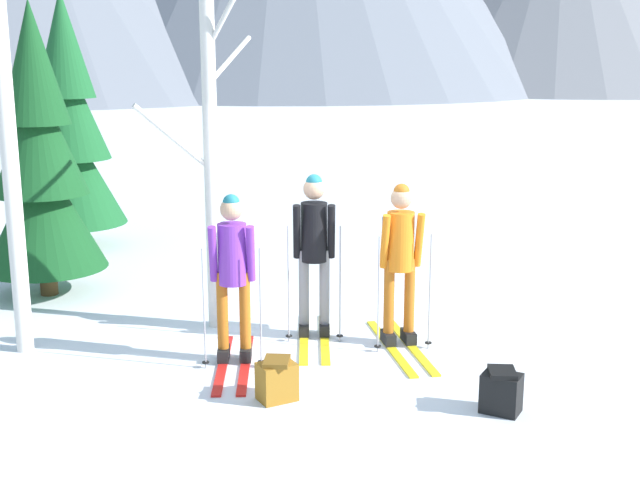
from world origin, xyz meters
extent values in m
plane|color=white|center=(0.00, 0.00, 0.00)|extent=(400.00, 400.00, 0.00)
cube|color=red|center=(-0.82, -0.59, 0.01)|extent=(0.26, 1.58, 0.02)
cube|color=red|center=(-1.04, -0.61, 0.01)|extent=(0.26, 1.58, 0.02)
cube|color=black|center=(-0.83, -0.49, 0.08)|extent=(0.14, 0.27, 0.12)
cylinder|color=#B76019|center=(-0.83, -0.49, 0.52)|extent=(0.11, 0.11, 0.80)
cube|color=black|center=(-1.05, -0.51, 0.08)|extent=(0.14, 0.27, 0.12)
cylinder|color=#B76019|center=(-1.05, -0.51, 0.52)|extent=(0.11, 0.11, 0.80)
cylinder|color=purple|center=(-0.94, -0.50, 1.10)|extent=(0.28, 0.28, 0.60)
sphere|color=tan|center=(-0.94, -0.50, 1.53)|extent=(0.22, 0.22, 0.22)
sphere|color=#1E6B7A|center=(-0.94, -0.50, 1.60)|extent=(0.16, 0.16, 0.16)
cylinder|color=purple|center=(-0.75, -0.54, 1.11)|extent=(0.10, 0.20, 0.57)
cylinder|color=purple|center=(-1.11, -0.58, 1.11)|extent=(0.10, 0.20, 0.57)
cylinder|color=#A5A5AD|center=(-0.65, -0.65, 0.60)|extent=(0.02, 0.02, 1.19)
cylinder|color=black|center=(-0.65, -0.65, 0.06)|extent=(0.07, 0.07, 0.01)
cylinder|color=#A5A5AD|center=(-1.19, -0.71, 0.60)|extent=(0.02, 0.02, 1.19)
cylinder|color=black|center=(-1.19, -0.71, 0.06)|extent=(0.07, 0.07, 0.01)
cube|color=yellow|center=(-0.09, 0.22, 0.01)|extent=(0.22, 1.58, 0.02)
cube|color=yellow|center=(-0.31, 0.20, 0.01)|extent=(0.22, 1.58, 0.02)
cube|color=black|center=(-0.10, 0.32, 0.08)|extent=(0.13, 0.27, 0.12)
cylinder|color=gray|center=(-0.10, 0.32, 0.54)|extent=(0.11, 0.11, 0.84)
cube|color=black|center=(-0.32, 0.30, 0.08)|extent=(0.13, 0.27, 0.12)
cylinder|color=gray|center=(-0.32, 0.30, 0.54)|extent=(0.11, 0.11, 0.84)
cylinder|color=black|center=(-0.21, 0.31, 1.15)|extent=(0.28, 0.28, 0.63)
sphere|color=tan|center=(-0.21, 0.31, 1.61)|extent=(0.23, 0.23, 0.23)
sphere|color=#1E6B7A|center=(-0.21, 0.31, 1.68)|extent=(0.17, 0.17, 0.17)
cylinder|color=black|center=(-0.03, 0.26, 1.17)|extent=(0.10, 0.21, 0.60)
cylinder|color=black|center=(-0.38, 0.23, 1.17)|extent=(0.10, 0.21, 0.60)
cylinder|color=#A5A5AD|center=(0.07, 0.15, 0.63)|extent=(0.02, 0.02, 1.25)
cylinder|color=black|center=(0.07, 0.15, 0.06)|extent=(0.07, 0.07, 0.01)
cylinder|color=#A5A5AD|center=(-0.46, 0.11, 0.63)|extent=(0.02, 0.02, 1.25)
cylinder|color=black|center=(-0.46, 0.11, 0.06)|extent=(0.07, 0.07, 0.01)
cube|color=yellow|center=(0.82, 0.03, 0.01)|extent=(0.51, 1.65, 0.02)
cube|color=yellow|center=(0.61, -0.02, 0.01)|extent=(0.51, 1.65, 0.02)
cube|color=black|center=(0.80, 0.13, 0.08)|extent=(0.17, 0.28, 0.12)
cylinder|color=#B76019|center=(0.80, 0.13, 0.52)|extent=(0.11, 0.11, 0.81)
cube|color=black|center=(0.59, 0.07, 0.08)|extent=(0.17, 0.28, 0.12)
cylinder|color=#B76019|center=(0.59, 0.07, 0.52)|extent=(0.11, 0.11, 0.81)
cylinder|color=orange|center=(0.69, 0.10, 1.11)|extent=(0.28, 0.28, 0.61)
sphere|color=tan|center=(0.69, 0.10, 1.56)|extent=(0.22, 0.22, 0.22)
sphere|color=#B76019|center=(0.69, 0.10, 1.62)|extent=(0.16, 0.16, 0.16)
cylinder|color=orange|center=(0.88, 0.09, 1.13)|extent=(0.13, 0.21, 0.58)
cylinder|color=orange|center=(0.53, 0.00, 1.13)|extent=(0.13, 0.21, 0.58)
cylinder|color=#A5A5AD|center=(1.00, 0.00, 0.61)|extent=(0.02, 0.02, 1.21)
cylinder|color=black|center=(1.00, 0.00, 0.06)|extent=(0.07, 0.07, 0.01)
cylinder|color=#A5A5AD|center=(0.48, -0.14, 0.61)|extent=(0.02, 0.02, 1.21)
cylinder|color=black|center=(0.48, -0.14, 0.06)|extent=(0.07, 0.07, 0.01)
cube|color=#384C99|center=(0.65, 0.27, 1.14)|extent=(0.29, 0.22, 0.36)
cylinder|color=#51381E|center=(-3.69, 1.63, 0.35)|extent=(0.22, 0.22, 0.70)
cone|color=#14471E|center=(-3.69, 1.63, 1.09)|extent=(1.50, 1.50, 1.48)
cone|color=#14471E|center=(-3.69, 1.63, 2.03)|extent=(1.15, 1.15, 1.48)
cone|color=#14471E|center=(-3.69, 1.63, 2.89)|extent=(0.82, 0.82, 1.48)
cylinder|color=#51381E|center=(-4.30, 4.24, 0.38)|extent=(0.24, 0.24, 0.76)
cone|color=#195628|center=(-4.30, 4.24, 1.18)|extent=(1.63, 1.63, 1.61)
cone|color=#195628|center=(-4.30, 4.24, 2.20)|extent=(1.24, 1.24, 1.61)
cone|color=#195628|center=(-4.30, 4.24, 3.13)|extent=(0.89, 0.89, 1.61)
cylinder|color=silver|center=(-3.14, -0.35, 2.47)|extent=(0.17, 0.17, 4.93)
cylinder|color=silver|center=(-1.34, 0.56, 1.85)|extent=(0.15, 0.15, 3.71)
cylinder|color=silver|center=(-1.69, 0.35, 2.13)|extent=(0.72, 0.52, 0.75)
cylinder|color=silver|center=(-1.14, 0.86, 2.94)|extent=(0.35, 0.68, 0.49)
cylinder|color=silver|center=(-1.06, 0.43, 3.48)|extent=(0.61, 0.34, 0.90)
cube|color=black|center=(1.53, -1.52, 0.17)|extent=(0.39, 0.35, 0.34)
cube|color=black|center=(1.53, -1.52, 0.36)|extent=(0.22, 0.28, 0.04)
cube|color=#99661E|center=(-0.40, -1.41, 0.17)|extent=(0.40, 0.37, 0.34)
cube|color=brown|center=(-0.40, -1.41, 0.36)|extent=(0.22, 0.28, 0.04)
camera|label=1|loc=(0.46, -8.14, 2.98)|focal=46.26mm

